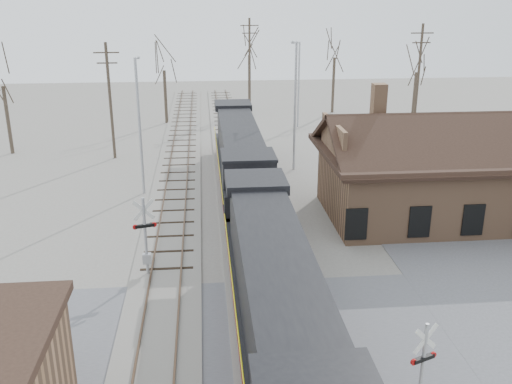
# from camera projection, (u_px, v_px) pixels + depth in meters

# --- Properties ---
(ground) EXTENTS (140.00, 140.00, 0.00)m
(ground) POSITION_uv_depth(u_px,v_px,m) (272.00, 335.00, 22.90)
(ground) COLOR gray
(ground) RESTS_ON ground
(road) EXTENTS (60.00, 9.00, 0.03)m
(road) POSITION_uv_depth(u_px,v_px,m) (272.00, 334.00, 22.89)
(road) COLOR #59595E
(road) RESTS_ON ground
(track_main) EXTENTS (3.40, 90.00, 0.24)m
(track_main) POSITION_uv_depth(u_px,v_px,m) (244.00, 203.00, 36.97)
(track_main) COLOR gray
(track_main) RESTS_ON ground
(track_siding) EXTENTS (3.40, 90.00, 0.24)m
(track_siding) POSITION_uv_depth(u_px,v_px,m) (174.00, 206.00, 36.57)
(track_siding) COLOR gray
(track_siding) RESTS_ON ground
(depot) EXTENTS (15.20, 9.31, 7.90)m
(depot) POSITION_uv_depth(u_px,v_px,m) (445.00, 178.00, 34.44)
(depot) COLOR #956B4D
(depot) RESTS_ON ground
(locomotive_lead) EXTENTS (2.98, 19.98, 4.43)m
(locomotive_lead) POSITION_uv_depth(u_px,v_px,m) (280.00, 312.00, 20.12)
(locomotive_lead) COLOR black
(locomotive_lead) RESTS_ON ground
(locomotive_trailing) EXTENTS (2.98, 19.98, 4.20)m
(locomotive_trailing) POSITION_uv_depth(u_px,v_px,m) (240.00, 157.00, 39.15)
(locomotive_trailing) COLOR black
(locomotive_trailing) RESTS_ON ground
(crossbuck_near) EXTENTS (0.96, 0.45, 3.54)m
(crossbuck_near) POSITION_uv_depth(u_px,v_px,m) (422.00, 375.00, 17.82)
(crossbuck_near) COLOR #A5A8AD
(crossbuck_near) RESTS_ON ground
(crossbuck_far) EXTENTS (1.13, 0.38, 4.01)m
(crossbuck_far) POSITION_uv_depth(u_px,v_px,m) (146.00, 240.00, 27.08)
(crossbuck_far) COLOR #A5A8AD
(crossbuck_far) RESTS_ON ground
(streetlight_a) EXTENTS (0.25, 2.04, 9.11)m
(streetlight_a) POSITION_uv_depth(u_px,v_px,m) (139.00, 120.00, 37.50)
(streetlight_a) COLOR #A5A8AD
(streetlight_a) RESTS_ON ground
(streetlight_b) EXTENTS (0.25, 2.04, 9.64)m
(streetlight_b) POSITION_uv_depth(u_px,v_px,m) (295.00, 100.00, 42.64)
(streetlight_b) COLOR #A5A8AD
(streetlight_b) RESTS_ON ground
(streetlight_c) EXTENTS (0.25, 2.04, 8.44)m
(streetlight_c) POSITION_uv_depth(u_px,v_px,m) (298.00, 80.00, 56.96)
(streetlight_c) COLOR #A5A8AD
(streetlight_c) RESTS_ON ground
(utility_pole_a) EXTENTS (2.00, 0.24, 9.36)m
(utility_pole_a) POSITION_uv_depth(u_px,v_px,m) (110.00, 99.00, 45.72)
(utility_pole_a) COLOR #382D23
(utility_pole_a) RESTS_ON ground
(utility_pole_b) EXTENTS (2.00, 0.24, 10.42)m
(utility_pole_b) POSITION_uv_depth(u_px,v_px,m) (250.00, 65.00, 63.07)
(utility_pole_b) COLOR #382D23
(utility_pole_b) RESTS_ON ground
(utility_pole_c) EXTENTS (2.00, 0.24, 10.51)m
(utility_pole_c) POSITION_uv_depth(u_px,v_px,m) (418.00, 83.00, 50.15)
(utility_pole_c) COLOR #382D23
(utility_pole_c) RESTS_ON ground
(tree_a) EXTENTS (3.81, 3.81, 9.34)m
(tree_a) POSITION_uv_depth(u_px,v_px,m) (1.00, 75.00, 46.55)
(tree_a) COLOR #382D23
(tree_a) RESTS_ON ground
(tree_b) EXTENTS (3.64, 3.64, 8.91)m
(tree_b) POSITION_uv_depth(u_px,v_px,m) (164.00, 62.00, 58.05)
(tree_b) COLOR #382D23
(tree_b) RESTS_ON ground
(tree_c) EXTENTS (4.23, 4.23, 10.37)m
(tree_c) POSITION_uv_depth(u_px,v_px,m) (249.00, 46.00, 63.72)
(tree_c) COLOR #382D23
(tree_c) RESTS_ON ground
(tree_d) EXTENTS (4.10, 4.10, 10.06)m
(tree_d) POSITION_uv_depth(u_px,v_px,m) (335.00, 48.00, 63.02)
(tree_d) COLOR #382D23
(tree_d) RESTS_ON ground
(tree_e) EXTENTS (3.69, 3.69, 9.03)m
(tree_e) POSITION_uv_depth(u_px,v_px,m) (417.00, 63.00, 56.15)
(tree_e) COLOR #382D23
(tree_e) RESTS_ON ground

